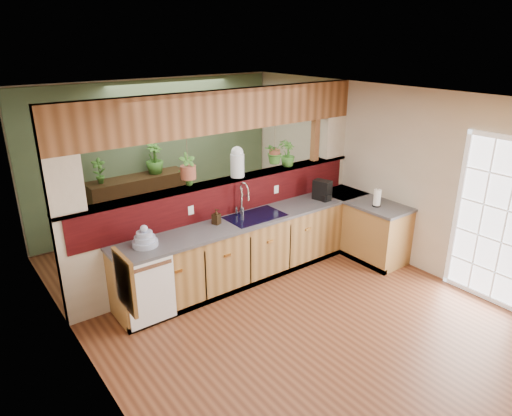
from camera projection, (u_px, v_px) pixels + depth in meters
ground at (285, 309)px, 5.79m from camera, size 4.60×7.00×0.01m
ceiling at (291, 101)px, 4.86m from camera, size 4.60×7.00×0.01m
wall_back at (157, 155)px, 7.95m from camera, size 4.60×0.02×2.60m
wall_left at (90, 271)px, 4.04m from camera, size 0.02×7.00×2.60m
wall_right at (408, 179)px, 6.61m from camera, size 0.02×7.00×2.60m
pass_through_partition at (227, 193)px, 6.39m from camera, size 4.60×0.21×2.60m
pass_through_ledge at (225, 181)px, 6.31m from camera, size 4.60×0.21×0.04m
header_beam at (223, 111)px, 5.97m from camera, size 4.60×0.15×0.55m
sage_backwall at (158, 155)px, 7.93m from camera, size 4.55×0.02×2.55m
countertop at (291, 238)px, 6.75m from camera, size 4.14×1.52×0.90m
dishwasher at (152, 293)px, 5.29m from camera, size 0.58×0.03×0.82m
navy_sink at (255, 221)px, 6.37m from camera, size 0.82×0.50×0.18m
french_door at (493, 223)px, 5.71m from camera, size 0.06×1.02×2.16m
framed_print at (125, 282)px, 3.37m from camera, size 0.04×0.35×0.45m
faucet at (243, 197)px, 6.31m from camera, size 0.21×0.21×0.48m
dish_stack at (145, 239)px, 5.42m from camera, size 0.31×0.31×0.27m
soap_dispenser at (216, 216)px, 6.05m from camera, size 0.13×0.13×0.21m
coffee_maker at (323, 191)px, 6.93m from camera, size 0.16×0.27×0.30m
paper_towel at (377, 198)px, 6.67m from camera, size 0.13×0.13×0.27m
glass_jar at (237, 162)px, 6.35m from camera, size 0.20×0.20×0.43m
ledge_plant_right at (288, 154)px, 6.88m from camera, size 0.24×0.24×0.38m
hanging_plant_a at (187, 159)px, 5.86m from camera, size 0.23×0.20×0.56m
hanging_plant_b at (275, 141)px, 6.65m from camera, size 0.39×0.37×0.51m
shelving_console at (140, 208)px, 7.76m from camera, size 1.69×0.48×1.12m
shelf_plant_a at (99, 171)px, 7.15m from camera, size 0.25×0.21×0.41m
shelf_plant_b at (154, 158)px, 7.66m from camera, size 0.39×0.39×0.52m
floor_plant at (260, 207)px, 8.23m from camera, size 0.76×0.71×0.69m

